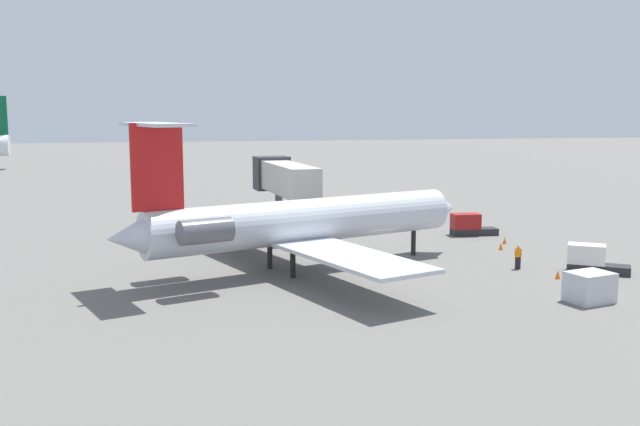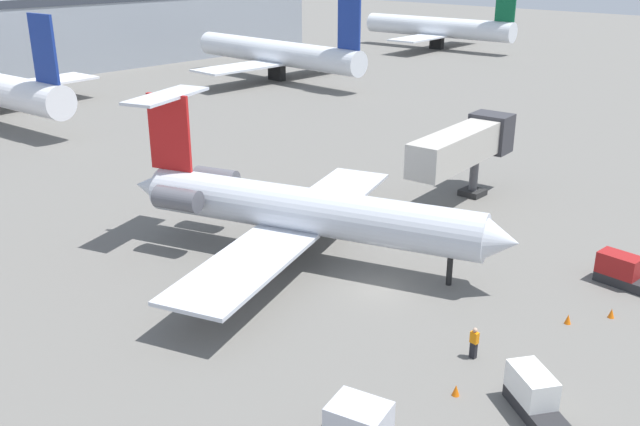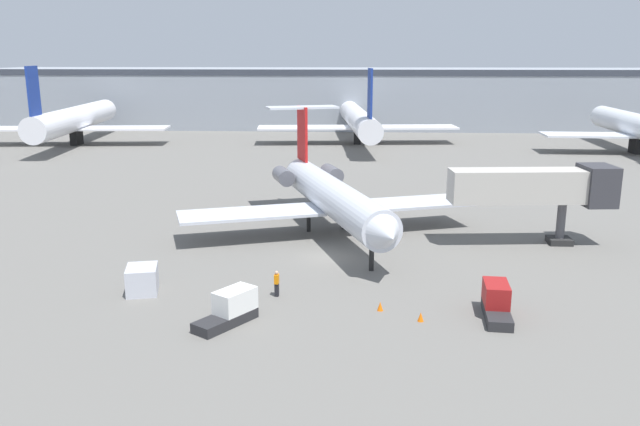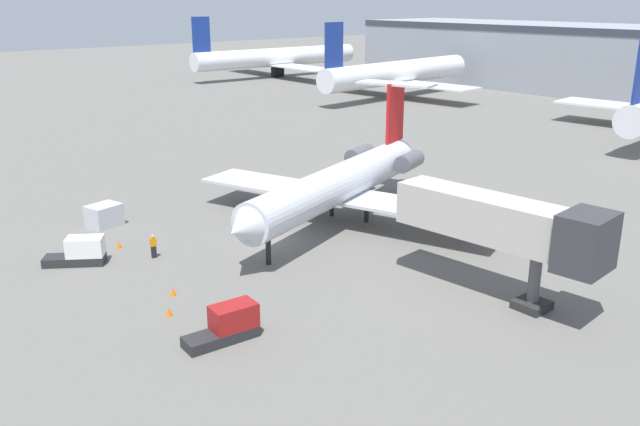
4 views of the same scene
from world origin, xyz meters
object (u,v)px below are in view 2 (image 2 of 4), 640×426
Objects in this scene: jet_bridge at (467,145)px; parked_airliner_east_end at (439,28)px; ground_crew_marshaller at (474,343)px; baggage_tug_lead at (535,397)px; traffic_cone_near at (456,390)px; cargo_container_uld at (359,423)px; baggage_tug_trailing at (624,272)px; traffic_cone_mid at (568,319)px; parked_airliner_east_mid at (277,53)px; traffic_cone_far at (611,313)px; regional_jet at (298,209)px.

jet_bridge is 0.40× the size of parked_airliner_east_end.
ground_crew_marshaller is 4.79m from baggage_tug_lead.
jet_bridge reaches higher than traffic_cone_near.
jet_bridge is 4.72× the size of cargo_container_uld.
baggage_tug_trailing is at bearing -4.32° from traffic_cone_near.
traffic_cone_near is (-1.21, 3.21, -0.56)m from baggage_tug_lead.
baggage_tug_lead is 8.90m from traffic_cone_mid.
parked_airliner_east_mid is at bearing 48.45° from cargo_container_uld.
baggage_tug_trailing is 7.45× the size of traffic_cone_far.
baggage_tug_lead is 7.44× the size of traffic_cone_mid.
cargo_container_uld is 0.08× the size of parked_airliner_east_end.
traffic_cone_near is at bearing -161.50° from ground_crew_marshaller.
traffic_cone_near is (-6.03, -16.06, -3.16)m from regional_jet.
baggage_tug_trailing reaches higher than traffic_cone_far.
parked_airliner_east_mid reaches higher than baggage_tug_trailing.
traffic_cone_mid and traffic_cone_far have the same top height.
traffic_cone_near is (-16.55, 1.25, -0.56)m from baggage_tug_trailing.
jet_bridge reaches higher than baggage_tug_trailing.
traffic_cone_far is at bearing -123.79° from jet_bridge.
baggage_tug_lead is 8.00m from cargo_container_uld.
jet_bridge is 31.48m from cargo_container_uld.
regional_jet is 17.64m from traffic_cone_mid.
ground_crew_marshaller is 3.52m from traffic_cone_near.
baggage_tug_trailing is (13.25, -2.35, -0.02)m from ground_crew_marshaller.
regional_jet is at bearing -150.89° from parked_airliner_east_end.
parked_airliner_east_mid is (51.44, 65.43, 3.87)m from traffic_cone_near.
regional_jet is 9.38× the size of cargo_container_uld.
ground_crew_marshaller is at bearing 169.93° from baggage_tug_trailing.
ground_crew_marshaller is 9.44m from traffic_cone_far.
baggage_tug_trailing reaches higher than traffic_cone_mid.
regional_jet is 20.42m from baggage_tug_trailing.
regional_jet is 47.71× the size of traffic_cone_near.
baggage_tug_trailing is at bearing -6.50° from cargo_container_uld.
traffic_cone_near is 0.02× the size of parked_airliner_east_mid.
parked_airliner_east_mid is 47.66m from parked_airliner_east_end.
baggage_tug_lead is 120.96m from parked_airliner_east_end.
baggage_tug_trailing is at bearing -10.07° from ground_crew_marshaller.
ground_crew_marshaller is 3.07× the size of traffic_cone_mid.
jet_bridge reaches higher than traffic_cone_mid.
regional_jet is 17.44m from traffic_cone_near.
jet_bridge is 7.81× the size of ground_crew_marshaller.
ground_crew_marshaller is 0.41× the size of baggage_tug_lead.
parked_airliner_east_mid reaches higher than traffic_cone_mid.
traffic_cone_mid is at bearing -122.13° from parked_airliner_east_mid.
cargo_container_uld is at bearing 173.50° from baggage_tug_trailing.
jet_bridge is 58.68m from parked_airliner_east_mid.
cargo_container_uld is 5.08× the size of traffic_cone_mid.
traffic_cone_mid is at bearing -17.07° from ground_crew_marshaller.
baggage_tug_trailing is at bearing 13.95° from traffic_cone_far.
ground_crew_marshaller is 13.46m from baggage_tug_trailing.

